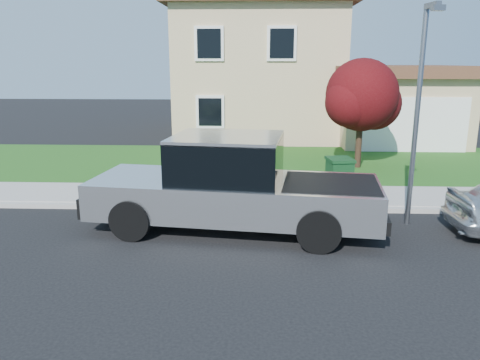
% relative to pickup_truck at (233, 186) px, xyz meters
% --- Properties ---
extents(ground, '(80.00, 80.00, 0.00)m').
position_rel_pickup_truck_xyz_m(ground, '(0.53, -1.48, -1.03)').
color(ground, black).
rests_on(ground, ground).
extents(curb, '(40.00, 0.20, 0.12)m').
position_rel_pickup_truck_xyz_m(curb, '(1.53, 1.42, -0.97)').
color(curb, gray).
rests_on(curb, ground).
extents(sidewalk, '(40.00, 2.00, 0.15)m').
position_rel_pickup_truck_xyz_m(sidewalk, '(1.53, 2.52, -0.96)').
color(sidewalk, gray).
rests_on(sidewalk, ground).
extents(lawn, '(40.00, 7.00, 0.10)m').
position_rel_pickup_truck_xyz_m(lawn, '(1.53, 7.02, -0.98)').
color(lawn, '#153C11').
rests_on(lawn, ground).
extents(house, '(14.00, 11.30, 6.85)m').
position_rel_pickup_truck_xyz_m(house, '(1.85, 14.90, 2.13)').
color(house, tan).
rests_on(house, ground).
extents(pickup_truck, '(6.97, 3.09, 2.22)m').
position_rel_pickup_truck_xyz_m(pickup_truck, '(0.00, 0.00, 0.00)').
color(pickup_truck, black).
rests_on(pickup_truck, ground).
extents(woman, '(0.76, 0.62, 1.97)m').
position_rel_pickup_truck_xyz_m(woman, '(-1.54, 1.45, -0.10)').
color(woman, tan).
rests_on(woman, ground).
extents(ornamental_tree, '(2.82, 2.54, 3.86)m').
position_rel_pickup_truck_xyz_m(ornamental_tree, '(4.21, 6.39, 1.54)').
color(ornamental_tree, black).
rests_on(ornamental_tree, lawn).
extents(trash_bin, '(0.78, 0.86, 1.09)m').
position_rel_pickup_truck_xyz_m(trash_bin, '(2.84, 2.38, -0.33)').
color(trash_bin, '#0E3617').
rests_on(trash_bin, sidewalk).
extents(street_lamp, '(0.27, 0.66, 5.06)m').
position_rel_pickup_truck_xyz_m(street_lamp, '(4.22, 0.46, 1.85)').
color(street_lamp, slate).
rests_on(street_lamp, ground).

